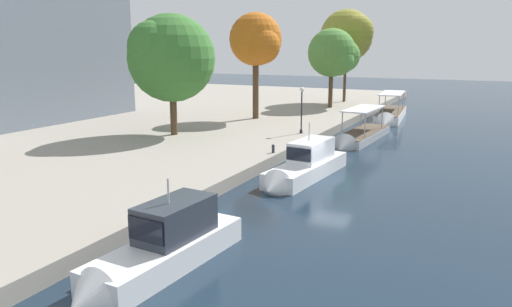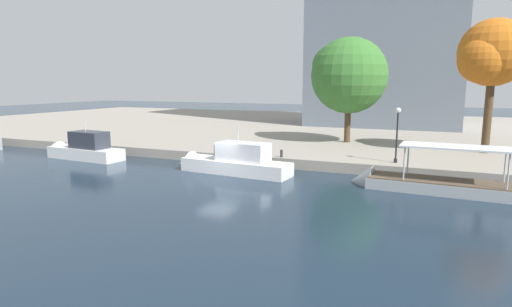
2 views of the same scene
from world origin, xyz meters
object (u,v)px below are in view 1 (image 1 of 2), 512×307
mooring_bollard_0 (273,148)px  tree_2 (335,55)px  motor_yacht_1 (160,253)px  motor_yacht_2 (304,168)px  tree_3 (170,55)px  tour_boat_4 (390,117)px  tree_1 (257,40)px  tour_boat_3 (359,138)px  tree_0 (348,34)px  lamp_post (302,105)px

mooring_bollard_0 → tree_2: (28.70, 4.24, 6.39)m
motor_yacht_1 → tree_2: 47.93m
motor_yacht_2 → tree_3: size_ratio=0.93×
motor_yacht_1 → tour_boat_4: bearing=-176.2°
tree_1 → tour_boat_3: bearing=-107.4°
tour_boat_3 → tree_1: (3.87, 12.37, 8.92)m
tour_boat_3 → motor_yacht_2: bearing=3.2°
tour_boat_4 → tree_1: size_ratio=1.11×
motor_yacht_1 → tree_2: (46.83, 7.50, 6.87)m
tour_boat_4 → tree_0: 15.89m
motor_yacht_2 → tour_boat_3: bearing=-175.0°
tree_1 → tour_boat_4: bearing=-48.4°
tree_1 → tree_3: bearing=169.6°
tree_1 → tree_3: tree_1 is taller
tour_boat_4 → tree_3: tree_3 is taller
motor_yacht_2 → lamp_post: size_ratio=2.36×
tour_boat_3 → tree_2: 20.19m
tour_boat_4 → mooring_bollard_0: bearing=-12.5°
motor_yacht_2 → tour_boat_3: size_ratio=0.85×
motor_yacht_1 → tree_1: tree_1 is taller
motor_yacht_2 → lamp_post: 12.87m
tree_2 → motor_yacht_1: bearing=-170.9°
motor_yacht_2 → tour_boat_4: size_ratio=0.78×
tree_1 → tree_2: (13.30, -4.62, -1.66)m
mooring_bollard_0 → tree_1: (15.40, 8.86, 8.04)m
motor_yacht_2 → tree_0: bearing=-163.2°
lamp_post → tree_0: (27.06, 3.52, 6.79)m
tour_boat_3 → mooring_bollard_0: (-11.53, 3.52, 0.88)m
motor_yacht_1 → tree_3: (21.05, 14.42, 7.14)m
tour_boat_3 → mooring_bollard_0: tour_boat_3 is taller
tour_boat_4 → tree_2: tree_2 is taller
motor_yacht_2 → lamp_post: (11.68, 4.66, 2.75)m
motor_yacht_1 → lamp_post: size_ratio=2.07×
tree_1 → motor_yacht_1: bearing=-160.1°
motor_yacht_1 → tree_1: size_ratio=0.76×
tree_2 → tree_3: 26.70m
tour_boat_4 → tree_2: (2.36, 7.71, 7.14)m
lamp_post → tree_2: tree_2 is taller
tree_0 → tree_2: (-7.14, -0.41, -2.67)m
lamp_post → tree_3: tree_3 is taller
tree_2 → tree_3: size_ratio=0.95×
tour_boat_3 → tree_3: (-8.61, 14.66, 7.53)m
motor_yacht_1 → motor_yacht_2: (15.23, -0.26, -0.01)m
tour_boat_3 → tree_0: bearing=-158.3°
tree_0 → tree_3: (-32.92, 6.50, -2.40)m
mooring_bollard_0 → tree_2: tree_2 is taller
mooring_bollard_0 → tree_3: 13.30m
motor_yacht_2 → tour_boat_4: (29.25, 0.05, -0.26)m
tree_3 → mooring_bollard_0: bearing=-104.7°
tour_boat_4 → tree_0: (9.50, 8.12, 9.81)m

